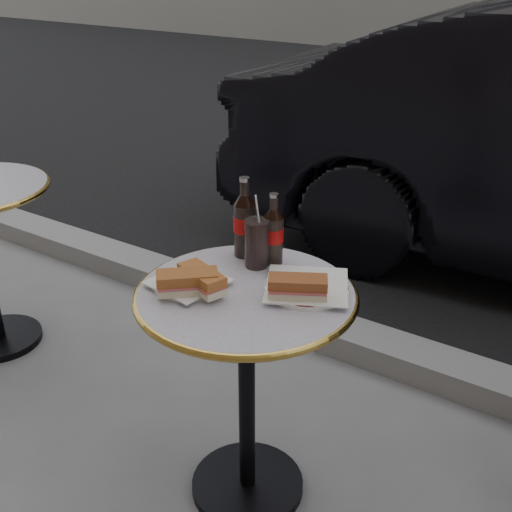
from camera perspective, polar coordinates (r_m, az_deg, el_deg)
The scene contains 11 objects.
ground at distance 2.22m, azimuth -0.76°, elevation -19.88°, with size 80.00×80.00×0.00m, color slate.
curb at distance 2.81m, azimuth 9.73°, elevation -7.80°, with size 40.00×0.20×0.12m, color gray.
bistro_table at distance 1.97m, azimuth -0.82°, elevation -12.46°, with size 0.62×0.62×0.73m, color #BAB2C4, non-canonical shape.
plate_left at distance 1.80m, azimuth -6.05°, elevation -2.48°, with size 0.19×0.19×0.01m, color silver.
plate_right at distance 1.78m, azimuth 4.52°, elevation -2.85°, with size 0.24×0.24×0.01m, color white.
sandwich_left_a at distance 1.74m, azimuth -6.11°, elevation -2.41°, with size 0.16×0.08×0.06m, color #A25929.
sandwich_left_b at distance 1.75m, azimuth -4.82°, elevation -2.17°, with size 0.15×0.07×0.05m, color #AA5E2B.
sandwich_right at distance 1.71m, azimuth 3.72°, elevation -2.86°, with size 0.16×0.07×0.05m, color #964B26.
cola_bottle_left at distance 1.92m, azimuth -1.01°, elevation 3.49°, with size 0.07×0.07×0.25m, color black, non-canonical shape.
cola_bottle_right at distance 1.88m, azimuth 1.55°, elevation 2.44°, with size 0.06×0.06×0.22m, color black, non-canonical shape.
cola_glass at distance 1.87m, azimuth 0.06°, elevation 1.15°, with size 0.07×0.07×0.15m, color black.
Camera 1 is at (0.88, -1.27, 1.60)m, focal length 45.00 mm.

